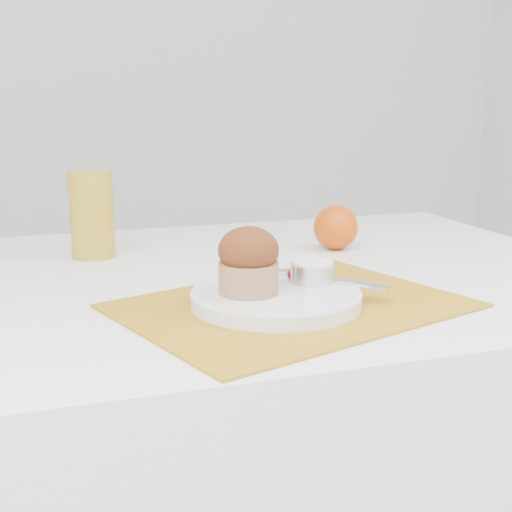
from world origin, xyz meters
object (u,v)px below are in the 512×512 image
object	(u,v)px
table	(220,500)
juice_glass	(92,214)
plate	(276,298)
orange	(336,228)
muffin	(249,261)

from	to	relation	value
table	juice_glass	bearing A→B (deg)	131.83
plate	juice_glass	distance (m)	0.42
orange	juice_glass	bearing A→B (deg)	169.59
plate	muffin	distance (m)	0.06
table	orange	size ratio (longest dim) A/B	15.66
table	plate	distance (m)	0.43
table	muffin	world-z (taller)	muffin
table	plate	world-z (taller)	plate
plate	orange	size ratio (longest dim) A/B	2.83
plate	orange	distance (m)	0.36
table	plate	xyz separation A→B (m)	(0.03, -0.18, 0.39)
table	muffin	distance (m)	0.47
plate	juice_glass	bearing A→B (deg)	117.38
table	muffin	bearing A→B (deg)	-92.58
orange	muffin	xyz separation A→B (m)	(-0.25, -0.28, 0.02)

